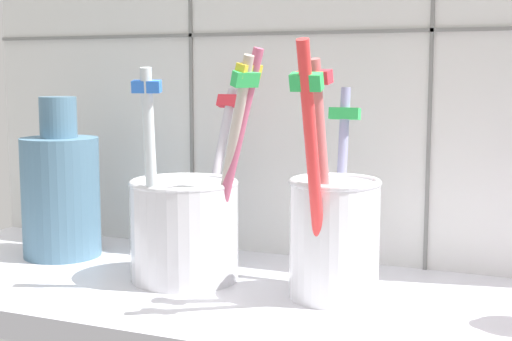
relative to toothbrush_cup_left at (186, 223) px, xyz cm
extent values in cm
cube|color=silver|center=(5.86, -0.79, -5.43)|extent=(64.00, 22.00, 2.00)
cube|color=silver|center=(5.86, 11.21, 16.07)|extent=(64.00, 2.00, 45.00)
cube|color=gray|center=(-4.80, 10.11, 16.07)|extent=(0.30, 0.20, 45.00)
cube|color=gray|center=(16.53, 10.11, 16.07)|extent=(0.30, 0.20, 45.00)
cube|color=gray|center=(5.86, 10.11, 14.82)|extent=(64.00, 0.20, 0.30)
cylinder|color=silver|center=(-0.17, 0.02, -0.65)|extent=(8.32, 8.32, 7.57)
torus|color=silver|center=(-0.17, 0.02, 3.13)|extent=(8.40, 8.40, 0.50)
cylinder|color=#BFB0A2|center=(4.00, -0.98, 4.35)|extent=(5.36, 3.28, 16.98)
cube|color=green|center=(5.67, -1.85, 11.08)|extent=(1.78, 2.24, 1.21)
cylinder|color=#B8B3BE|center=(-0.20, 5.66, 3.01)|extent=(1.60, 6.07, 14.36)
cube|color=#E5333F|center=(0.10, 7.81, 9.10)|extent=(2.29, 1.32, 1.18)
cylinder|color=silver|center=(-0.81, -3.69, 3.93)|extent=(1.55, 2.80, 16.01)
cube|color=blue|center=(-0.60, -4.40, 10.56)|extent=(2.18, 1.49, 0.94)
cylinder|color=#C35878|center=(4.22, -1.03, 4.60)|extent=(5.59, 1.62, 17.46)
cube|color=yellow|center=(6.08, -1.32, 11.65)|extent=(1.35, 2.50, 1.14)
cylinder|color=white|center=(11.89, 0.02, -0.26)|extent=(6.36, 6.36, 8.34)
torus|color=silver|center=(11.89, 0.02, 3.91)|extent=(6.54, 6.54, 0.50)
cylinder|color=#F93737|center=(11.68, -3.97, 4.76)|extent=(1.03, 6.18, 17.82)
cube|color=green|center=(11.74, -5.77, 10.97)|extent=(2.04, 1.13, 1.25)
cylinder|color=#BE6262|center=(11.68, -2.23, 4.19)|extent=(1.53, 4.18, 16.62)
cube|color=#E5333F|center=(11.49, -3.51, 11.25)|extent=(2.39, 1.29, 1.00)
cylinder|color=#9092BC|center=(11.38, 3.27, 3.19)|extent=(0.77, 2.62, 14.54)
cube|color=green|center=(11.37, 3.93, 8.49)|extent=(2.27, 0.99, 0.95)
cylinder|color=slate|center=(-13.59, 2.36, 0.76)|extent=(6.69, 6.69, 10.37)
cylinder|color=slate|center=(-13.59, 2.36, 7.70)|extent=(3.17, 3.17, 3.52)
camera|label=1|loc=(27.12, -49.72, 11.63)|focal=52.34mm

